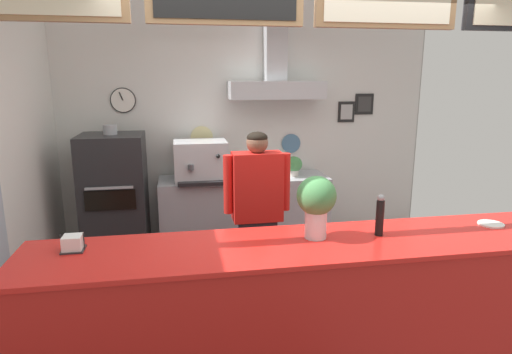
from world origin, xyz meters
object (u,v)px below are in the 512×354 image
object	(u,v)px
potted_rosemary	(266,167)
pepper_grinder	(380,215)
basil_vase	(316,203)
napkin_holder	(73,244)
espresso_machine	(201,161)
shop_worker	(257,215)
condiment_plate	(491,224)
pizza_oven	(115,202)
potted_basil	(294,165)
potted_thyme	(226,169)

from	to	relation	value
potted_rosemary	pepper_grinder	world-z (taller)	pepper_grinder
basil_vase	potted_rosemary	bearing A→B (deg)	86.90
pepper_grinder	napkin_holder	size ratio (longest dim) A/B	2.03
espresso_machine	basil_vase	distance (m)	2.31
shop_worker	basil_vase	bearing A→B (deg)	99.95
espresso_machine	condiment_plate	size ratio (longest dim) A/B	3.31
condiment_plate	pizza_oven	bearing A→B (deg)	143.76
pizza_oven	espresso_machine	xyz separation A→B (m)	(0.92, 0.12, 0.40)
potted_basil	condiment_plate	xyz separation A→B (m)	(0.85, -2.21, -0.02)
potted_basil	potted_thyme	bearing A→B (deg)	179.47
potted_rosemary	napkin_holder	bearing A→B (deg)	-126.53
potted_rosemary	pepper_grinder	xyz separation A→B (m)	(0.31, -2.27, 0.13)
shop_worker	espresso_machine	xyz separation A→B (m)	(-0.42, 1.19, 0.28)
shop_worker	potted_basil	world-z (taller)	shop_worker
condiment_plate	shop_worker	bearing A→B (deg)	145.85
pizza_oven	shop_worker	xyz separation A→B (m)	(1.35, -1.07, 0.12)
pizza_oven	napkin_holder	world-z (taller)	pizza_oven
napkin_holder	condiment_plate	size ratio (longest dim) A/B	0.79
potted_basil	pepper_grinder	world-z (taller)	pepper_grinder
espresso_machine	pepper_grinder	distance (m)	2.49
basil_vase	espresso_machine	bearing A→B (deg)	105.57
potted_basil	potted_thyme	size ratio (longest dim) A/B	1.11
potted_basil	pepper_grinder	bearing A→B (deg)	-90.52
shop_worker	pepper_grinder	distance (m)	1.28
potted_rosemary	basil_vase	xyz separation A→B (m)	(-0.12, -2.24, 0.22)
condiment_plate	espresso_machine	bearing A→B (deg)	131.11
potted_basil	basil_vase	xyz separation A→B (m)	(-0.45, -2.23, 0.21)
shop_worker	pizza_oven	bearing A→B (deg)	-39.19
potted_basil	pepper_grinder	size ratio (longest dim) A/B	0.82
shop_worker	napkin_holder	world-z (taller)	shop_worker
potted_rosemary	condiment_plate	size ratio (longest dim) A/B	1.18
condiment_plate	napkin_holder	bearing A→B (deg)	179.50
shop_worker	potted_rosemary	size ratio (longest dim) A/B	7.71
potted_thyme	condiment_plate	world-z (taller)	potted_thyme
napkin_holder	basil_vase	xyz separation A→B (m)	(1.50, -0.05, 0.19)
pizza_oven	napkin_holder	distance (m)	2.09
pizza_oven	basil_vase	size ratio (longest dim) A/B	3.81
basil_vase	potted_thyme	bearing A→B (deg)	98.54
pizza_oven	espresso_machine	bearing A→B (deg)	7.36
pizza_oven	pepper_grinder	size ratio (longest dim) A/B	5.59
espresso_machine	potted_thyme	size ratio (longest dim) A/B	2.79
potted_rosemary	potted_thyme	size ratio (longest dim) A/B	1.00
basil_vase	napkin_holder	bearing A→B (deg)	178.21
espresso_machine	potted_thyme	world-z (taller)	espresso_machine
napkin_holder	potted_thyme	bearing A→B (deg)	61.90
espresso_machine	potted_basil	world-z (taller)	espresso_machine
pepper_grinder	condiment_plate	size ratio (longest dim) A/B	1.60
pizza_oven	potted_thyme	world-z (taller)	pizza_oven
potted_basil	shop_worker	bearing A→B (deg)	-118.47
potted_thyme	pepper_grinder	distance (m)	2.39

